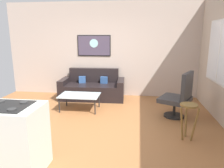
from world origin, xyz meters
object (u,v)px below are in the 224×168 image
object	(u,v)px
couch	(93,89)
armchair	(179,96)
wall_painting	(94,46)
coffee_table	(80,96)
bar_stool	(188,113)

from	to	relation	value
couch	armchair	bearing A→B (deg)	-28.65
wall_painting	couch	bearing A→B (deg)	-86.66
couch	armchair	xyz separation A→B (m)	(2.25, -1.23, 0.21)
coffee_table	bar_stool	world-z (taller)	bar_stool
armchair	bar_stool	size ratio (longest dim) A/B	1.59
coffee_table	couch	bearing A→B (deg)	84.28
wall_painting	bar_stool	bearing A→B (deg)	-50.08
bar_stool	couch	bearing A→B (deg)	134.43
couch	bar_stool	xyz separation A→B (m)	(2.22, -2.27, 0.21)
coffee_table	bar_stool	distance (m)	2.64
bar_stool	wall_painting	size ratio (longest dim) A/B	0.65
couch	bar_stool	world-z (taller)	couch
coffee_table	armchair	size ratio (longest dim) A/B	0.92
armchair	wall_painting	xyz separation A→B (m)	(-2.28, 1.65, 1.02)
armchair	wall_painting	bearing A→B (deg)	144.09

